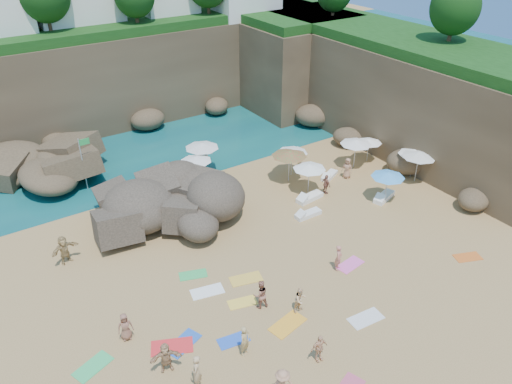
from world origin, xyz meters
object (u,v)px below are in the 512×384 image
rock_outcrop (164,225)px  person_stand_1 (260,294)px  parasol_2 (356,142)px  parasol_0 (196,159)px  lounger_0 (208,222)px  person_stand_2 (206,151)px  person_stand_5 (64,249)px  parasol_1 (202,145)px  person_stand_3 (326,184)px  person_stand_0 (245,341)px  person_stand_6 (196,372)px  person_stand_4 (347,168)px  flag_pole (83,157)px

rock_outcrop → person_stand_1: (0.99, -9.55, 0.82)m
rock_outcrop → parasol_2: 15.82m
parasol_0 → lounger_0: bearing=-110.5°
person_stand_2 → person_stand_5: person_stand_5 is taller
person_stand_5 → parasol_0: bearing=5.9°
parasol_2 → person_stand_1: 17.17m
parasol_0 → person_stand_5: size_ratio=1.29×
parasol_1 → person_stand_3: bearing=-53.6°
person_stand_2 → rock_outcrop: bearing=82.6°
person_stand_3 → person_stand_0: bearing=127.5°
parasol_2 → person_stand_6: (-19.60, -11.29, -1.24)m
rock_outcrop → person_stand_5: (-6.25, -0.38, 0.88)m
rock_outcrop → parasol_0: parasol_0 is taller
parasol_2 → person_stand_5: parasol_2 is taller
person_stand_0 → person_stand_1: bearing=19.5°
person_stand_0 → lounger_0: bearing=46.5°
person_stand_5 → person_stand_6: bearing=-93.9°
rock_outcrop → person_stand_0: person_stand_0 is taller
person_stand_4 → person_stand_2: bearing=-166.6°
rock_outcrop → person_stand_3: bearing=-13.4°
rock_outcrop → parasol_2: bearing=-2.7°
person_stand_0 → flag_pole: bearing=70.1°
parasol_1 → person_stand_6: parasol_1 is taller
lounger_0 → person_stand_1: bearing=-113.1°
rock_outcrop → parasol_0: bearing=40.4°
flag_pole → person_stand_1: size_ratio=2.40×
flag_pole → person_stand_3: 17.04m
parasol_0 → person_stand_6: 17.78m
person_stand_4 → person_stand_6: bearing=-87.5°
flag_pole → person_stand_6: flag_pole is taller
parasol_1 → parasol_2: bearing=-29.5°
person_stand_4 → person_stand_6: 20.63m
flag_pole → parasol_0: bearing=-27.8°
person_stand_6 → lounger_0: bearing=-177.5°
parasol_0 → parasol_1: size_ratio=0.89×
person_stand_2 → person_stand_6: size_ratio=0.90×
parasol_2 → person_stand_6: size_ratio=1.40×
person_stand_1 → person_stand_5: 11.68m
parasol_1 → lounger_0: size_ratio=1.30×
flag_pole → person_stand_0: 19.10m
parasol_2 → person_stand_3: 5.08m
lounger_0 → person_stand_4: 11.58m
person_stand_1 → person_stand_6: (-4.92, -2.48, 0.04)m
rock_outcrop → person_stand_4: bearing=-7.3°
person_stand_1 → person_stand_2: person_stand_1 is taller
flag_pole → parasol_2: size_ratio=1.62×
person_stand_1 → person_stand_4: person_stand_1 is taller
flag_pole → person_stand_3: bearing=-36.0°
person_stand_3 → person_stand_4: bearing=-70.7°
lounger_0 → person_stand_6: bearing=-134.1°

